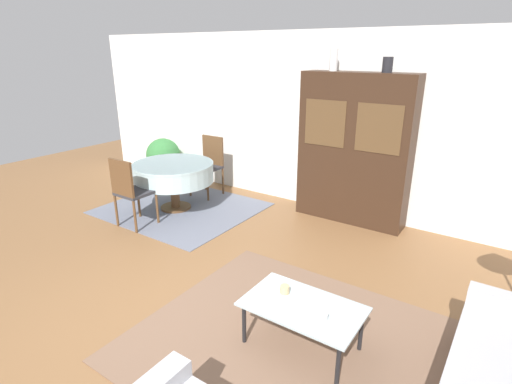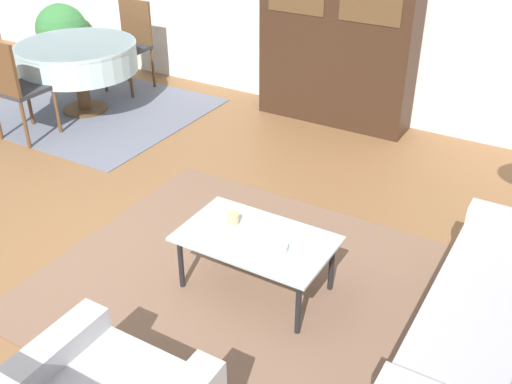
{
  "view_description": "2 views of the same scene",
  "coord_description": "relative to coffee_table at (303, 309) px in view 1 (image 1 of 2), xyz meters",
  "views": [
    {
      "loc": [
        2.52,
        -1.99,
        2.42
      ],
      "look_at": [
        0.2,
        1.4,
        0.95
      ],
      "focal_mm": 28.0,
      "sensor_mm": 36.0,
      "label": 1
    },
    {
      "loc": [
        2.85,
        -2.15,
        2.6
      ],
      "look_at": [
        1.26,
        0.54,
        0.75
      ],
      "focal_mm": 42.0,
      "sensor_mm": 36.0,
      "label": 2
    }
  ],
  "objects": [
    {
      "name": "dining_chair_near",
      "position": [
        -3.18,
        0.82,
        0.21
      ],
      "size": [
        0.44,
        0.44,
        1.01
      ],
      "color": "brown",
      "rests_on": "dining_rug"
    },
    {
      "name": "display_cabinet",
      "position": [
        -0.72,
        2.84,
        0.69
      ],
      "size": [
        1.59,
        0.4,
        2.14
      ],
      "color": "#382316",
      "rests_on": "ground_plane"
    },
    {
      "name": "ground_plane",
      "position": [
        -1.26,
        -0.54,
        -0.38
      ],
      "size": [
        14.0,
        14.0,
        0.0
      ],
      "primitive_type": "plane",
      "color": "brown"
    },
    {
      "name": "bowl",
      "position": [
        0.18,
        -0.06,
        0.06
      ],
      "size": [
        0.14,
        0.14,
        0.05
      ],
      "color": "white",
      "rests_on": "coffee_table"
    },
    {
      "name": "dining_chair_far",
      "position": [
        -3.18,
        2.51,
        0.21
      ],
      "size": [
        0.44,
        0.44,
        1.01
      ],
      "rotation": [
        0.0,
        0.0,
        3.14
      ],
      "color": "brown",
      "rests_on": "dining_rug"
    },
    {
      "name": "wall_back",
      "position": [
        -1.26,
        3.09,
        0.97
      ],
      "size": [
        10.0,
        0.06,
        2.7
      ],
      "color": "white",
      "rests_on": "ground_plane"
    },
    {
      "name": "dining_rug",
      "position": [
        -3.11,
        1.72,
        -0.37
      ],
      "size": [
        2.28,
        2.03,
        0.01
      ],
      "color": "slate",
      "rests_on": "ground_plane"
    },
    {
      "name": "potted_plant",
      "position": [
        -4.47,
        2.65,
        0.09
      ],
      "size": [
        0.65,
        0.65,
        0.82
      ],
      "color": "beige",
      "rests_on": "ground_plane"
    },
    {
      "name": "vase_tall",
      "position": [
        -1.12,
        2.84,
        1.91
      ],
      "size": [
        0.11,
        0.11,
        0.3
      ],
      "color": "white",
      "rests_on": "display_cabinet"
    },
    {
      "name": "dining_table",
      "position": [
        -3.18,
        1.67,
        0.23
      ],
      "size": [
        1.25,
        1.25,
        0.75
      ],
      "color": "brown",
      "rests_on": "dining_rug"
    },
    {
      "name": "vase_short",
      "position": [
        -0.37,
        2.84,
        1.86
      ],
      "size": [
        0.13,
        0.13,
        0.19
      ],
      "color": "#232328",
      "rests_on": "display_cabinet"
    },
    {
      "name": "coffee_table",
      "position": [
        0.0,
        0.0,
        0.0
      ],
      "size": [
        0.98,
        0.6,
        0.4
      ],
      "color": "black",
      "rests_on": "area_rug"
    },
    {
      "name": "cup",
      "position": [
        -0.22,
        0.07,
        0.08
      ],
      "size": [
        0.08,
        0.08,
        0.07
      ],
      "color": "tan",
      "rests_on": "coffee_table"
    },
    {
      "name": "area_rug",
      "position": [
        -0.07,
        -0.02,
        -0.37
      ],
      "size": [
        2.65,
        2.32,
        0.01
      ],
      "color": "brown",
      "rests_on": "ground_plane"
    }
  ]
}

